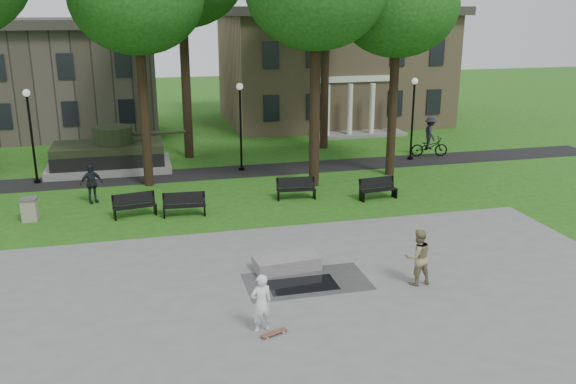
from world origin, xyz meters
name	(u,v)px	position (x,y,z in m)	size (l,w,h in m)	color
ground	(287,256)	(0.00, 0.00, 0.00)	(120.00, 120.00, 0.00)	#275012
plaza	(329,323)	(0.00, -5.00, 0.01)	(22.00, 16.00, 0.02)	gray
footpath	(233,172)	(0.00, 12.00, 0.01)	(44.00, 2.60, 0.01)	black
building_right	(331,64)	(10.00, 26.00, 4.34)	(17.00, 12.00, 8.60)	#9E8460
building_left	(45,81)	(-11.00, 26.50, 3.60)	(15.00, 10.00, 7.20)	#4C443D
tree_3	(398,6)	(8.00, 9.50, 8.60)	(6.00, 6.00, 11.19)	black
lamp_left	(31,129)	(-10.00, 12.30, 2.79)	(0.36, 0.36, 4.73)	black
lamp_mid	(240,120)	(0.50, 12.30, 2.79)	(0.36, 0.36, 4.73)	black
lamp_right	(413,112)	(10.50, 12.30, 2.79)	(0.36, 0.36, 4.73)	black
tank_monument	(110,155)	(-6.46, 14.00, 0.86)	(7.45, 3.40, 2.40)	gray
puddle	(302,285)	(-0.09, -2.45, 0.02)	(2.20, 1.20, 0.00)	black
concrete_block	(287,263)	(-0.28, -1.13, 0.24)	(2.20, 1.00, 0.45)	gray
skateboard	(274,334)	(-1.66, -5.26, 0.06)	(0.78, 0.20, 0.07)	brown
skateboarder	(261,303)	(-1.94, -4.97, 0.86)	(0.62, 0.40, 1.69)	white
friend_watching	(418,257)	(3.49, -3.23, 0.95)	(0.90, 0.70, 1.86)	#92875E
pedestrian_walker	(91,184)	(-7.08, 8.23, 0.90)	(1.05, 0.44, 1.79)	black
cyclist	(430,140)	(11.91, 12.76, 0.97)	(2.30, 1.35, 2.38)	black
park_bench_0	(135,204)	(-5.21, 5.82, 0.52)	(1.85, 0.84, 1.00)	black
park_bench_1	(184,204)	(-3.18, 5.40, 0.52)	(1.83, 0.64, 1.00)	black
park_bench_2	(296,188)	(2.06, 6.56, 0.52)	(1.83, 0.68, 1.00)	black
park_bench_3	(378,188)	(5.75, 5.62, 0.52)	(1.84, 0.72, 1.00)	black
trash_bin	(30,209)	(-9.48, 6.33, 0.49)	(0.68, 0.68, 0.96)	gray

